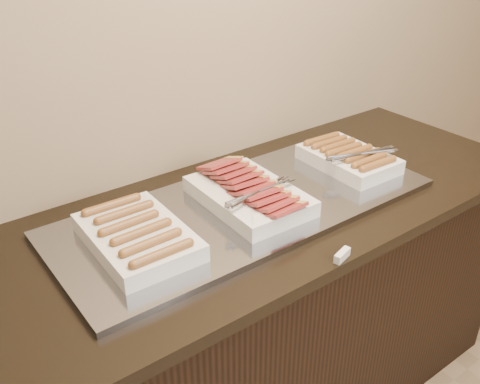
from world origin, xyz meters
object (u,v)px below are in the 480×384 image
dish_left (137,236)px  dish_center (249,194)px  warming_tray (246,207)px  counter (251,316)px  dish_right (349,157)px

dish_left → dish_center: size_ratio=0.91×
dish_center → warming_tray: bearing=162.2°
counter → dish_right: 0.66m
counter → dish_left: dish_left is taller
counter → dish_center: (-0.02, -0.00, 0.50)m
counter → dish_left: 0.64m
counter → warming_tray: (-0.03, 0.00, 0.46)m
counter → dish_right: dish_right is taller
counter → warming_tray: size_ratio=1.72×
warming_tray → dish_center: dish_center is taller
counter → dish_left: bearing=180.0°
dish_center → dish_right: bearing=1.4°
warming_tray → dish_left: 0.37m
dish_left → dish_right: 0.82m
warming_tray → dish_left: dish_left is taller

